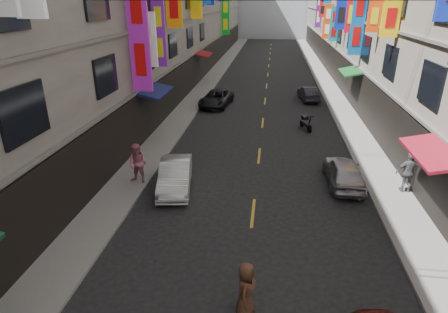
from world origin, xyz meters
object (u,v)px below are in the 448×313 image
(car_right_far, at_px, (308,93))
(pedestrian_lfar, at_px, (138,164))
(pedestrian_rfar, at_px, (409,172))
(car_left_far, at_px, (216,98))
(car_right_mid, at_px, (344,172))
(scooter_far_right, at_px, (306,123))
(pedestrian_crossing, at_px, (246,290))
(car_left_mid, at_px, (175,175))

(car_right_far, xyz_separation_m, pedestrian_lfar, (-9.03, -16.90, 0.47))
(pedestrian_lfar, distance_m, pedestrian_rfar, 12.02)
(car_left_far, height_order, car_right_mid, car_right_mid)
(car_right_far, bearing_deg, car_right_mid, 82.75)
(scooter_far_right, bearing_deg, pedestrian_crossing, 62.34)
(car_left_mid, distance_m, pedestrian_rfar, 10.27)
(car_left_far, relative_size, pedestrian_lfar, 2.36)
(car_left_mid, distance_m, pedestrian_crossing, 7.94)
(car_right_far, bearing_deg, pedestrian_crossing, 73.01)
(pedestrian_lfar, bearing_deg, car_left_mid, 6.96)
(car_right_far, bearing_deg, pedestrian_lfar, 53.29)
(scooter_far_right, distance_m, car_right_mid, 7.93)
(scooter_far_right, distance_m, pedestrian_crossing, 16.46)
(car_left_far, height_order, pedestrian_lfar, pedestrian_lfar)
(scooter_far_right, relative_size, car_right_mid, 0.47)
(car_right_far, bearing_deg, car_left_far, 11.66)
(scooter_far_right, bearing_deg, car_left_mid, 36.86)
(pedestrian_lfar, relative_size, pedestrian_crossing, 1.13)
(car_right_far, bearing_deg, pedestrian_rfar, 91.75)
(car_left_far, xyz_separation_m, pedestrian_lfar, (-1.54, -14.13, 0.44))
(car_left_mid, xyz_separation_m, pedestrian_lfar, (-1.76, 0.14, 0.42))
(car_right_mid, bearing_deg, car_left_mid, 8.71)
(car_left_mid, xyz_separation_m, car_left_far, (-0.23, 14.27, -0.02))
(car_right_mid, relative_size, pedestrian_rfar, 2.02)
(scooter_far_right, xyz_separation_m, pedestrian_rfar, (3.75, -8.44, 0.60))
(car_left_mid, height_order, car_left_far, car_left_mid)
(car_right_far, height_order, pedestrian_crossing, pedestrian_crossing)
(car_left_mid, xyz_separation_m, car_right_far, (7.26, 17.04, -0.05))
(car_left_mid, relative_size, pedestrian_crossing, 2.33)
(car_right_mid, relative_size, pedestrian_lfar, 1.98)
(car_right_far, distance_m, pedestrian_crossing, 24.31)
(pedestrian_lfar, relative_size, pedestrian_rfar, 1.02)
(car_left_mid, relative_size, car_right_far, 1.08)
(scooter_far_right, relative_size, pedestrian_rfar, 0.95)
(scooter_far_right, distance_m, car_right_far, 7.87)
(pedestrian_rfar, relative_size, pedestrian_crossing, 1.11)
(pedestrian_rfar, distance_m, pedestrian_crossing, 10.15)
(car_left_mid, height_order, pedestrian_crossing, pedestrian_crossing)
(pedestrian_lfar, xyz_separation_m, pedestrian_rfar, (12.00, 0.63, -0.02))
(car_left_far, xyz_separation_m, pedestrian_crossing, (3.95, -21.28, 0.22))
(car_left_far, distance_m, car_right_mid, 15.11)
(pedestrian_lfar, bearing_deg, car_right_mid, 18.91)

